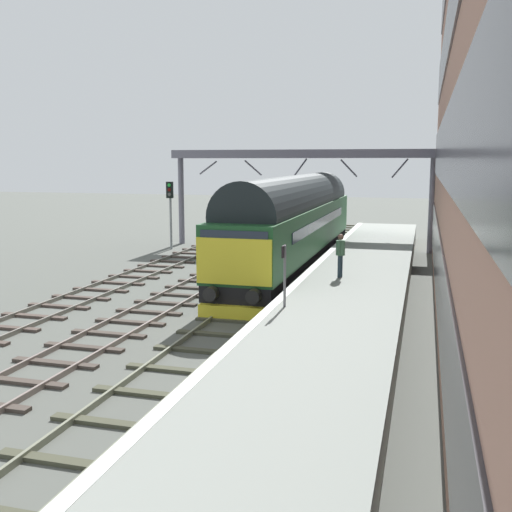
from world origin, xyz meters
name	(u,v)px	position (x,y,z in m)	size (l,w,h in m)	color
ground_plane	(252,305)	(0.00, 0.00, 0.00)	(140.00, 140.00, 0.00)	#575A54
track_main	(252,304)	(0.00, 0.00, 0.06)	(2.50, 60.00, 0.15)	gray
track_adjacent_west	(173,299)	(-3.20, 0.00, 0.06)	(2.50, 60.00, 0.15)	gray
track_adjacent_far_west	(91,293)	(-6.78, 0.00, 0.06)	(2.50, 60.00, 0.15)	slate
station_platform	(348,298)	(3.60, 0.00, 0.50)	(4.00, 44.00, 1.01)	gray
diesel_locomotive	(294,221)	(0.00, 7.46, 2.49)	(2.74, 19.79, 4.68)	black
signal_post_mid	(170,206)	(-8.82, 12.79, 2.67)	(0.44, 0.22, 4.12)	gray
platform_number_sign	(284,266)	(2.13, -3.91, 2.25)	(0.10, 0.44, 1.87)	slate
waiting_passenger	(340,251)	(3.11, 1.26, 1.99)	(0.39, 0.50, 1.64)	#253541
overhead_footbridge	(300,158)	(-1.34, 15.39, 5.54)	(16.08, 2.00, 6.04)	slate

